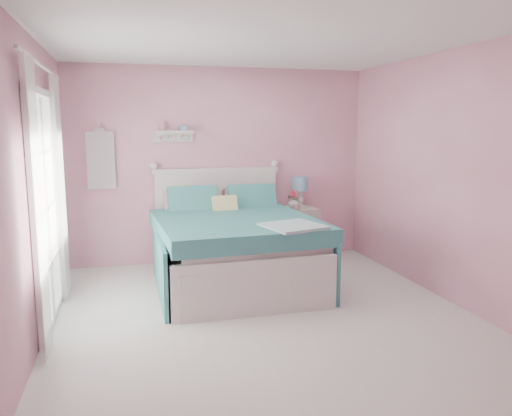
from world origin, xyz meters
name	(u,v)px	position (x,y,z in m)	size (l,w,h in m)	color
floor	(266,317)	(0.00, 0.00, 0.00)	(4.50, 4.50, 0.00)	silver
room_shell	(266,153)	(0.00, 0.00, 1.58)	(4.50, 4.50, 4.50)	#C07A89
bed	(233,248)	(-0.08, 1.15, 0.42)	(1.82, 2.24, 1.27)	silver
nightstand	(297,233)	(1.02, 1.99, 0.36)	(0.50, 0.49, 0.72)	beige
table_lamp	(300,186)	(1.08, 2.09, 1.01)	(0.21, 0.21, 0.42)	white
vase	(294,203)	(0.95, 1.98, 0.79)	(0.14, 0.14, 0.15)	silver
teacup	(296,208)	(0.93, 1.81, 0.75)	(0.09, 0.09, 0.07)	#D28C8F
roses	(294,194)	(0.95, 1.97, 0.91)	(0.14, 0.11, 0.12)	#CC4563
wall_shelf	(174,133)	(-0.63, 2.19, 1.73)	(0.50, 0.15, 0.25)	silver
hanging_dress	(101,160)	(-1.55, 2.18, 1.40)	(0.34, 0.03, 0.72)	white
french_door	(46,210)	(-1.97, 0.40, 1.07)	(0.04, 1.32, 2.16)	silver
curtain_near	(37,211)	(-1.92, -0.34, 1.18)	(0.04, 0.40, 2.32)	white
curtain_far	(61,188)	(-1.92, 1.14, 1.18)	(0.04, 0.40, 2.32)	white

